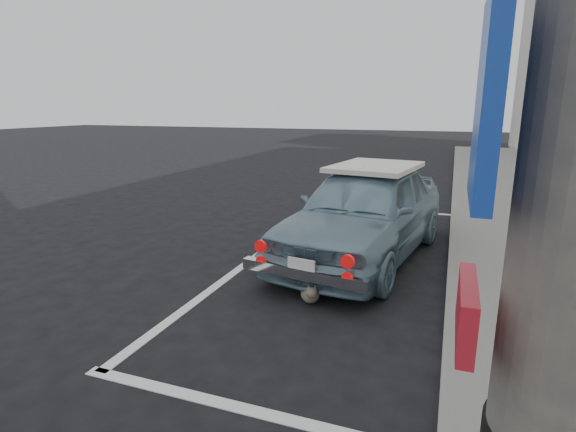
% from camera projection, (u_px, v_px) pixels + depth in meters
% --- Properties ---
extents(ground, '(80.00, 80.00, 0.00)m').
position_uv_depth(ground, '(223.00, 363.00, 3.93)').
color(ground, black).
rests_on(ground, ground).
extents(pline_rear, '(3.00, 0.12, 0.01)m').
position_uv_depth(pline_rear, '(251.00, 411.00, 3.31)').
color(pline_rear, silver).
rests_on(pline_rear, ground).
extents(pline_front, '(3.00, 0.12, 0.01)m').
position_uv_depth(pline_front, '(387.00, 210.00, 9.69)').
color(pline_front, silver).
rests_on(pline_front, ground).
extents(pline_side, '(0.12, 7.00, 0.01)m').
position_uv_depth(pline_side, '(264.00, 251.00, 6.97)').
color(pline_side, silver).
rests_on(pline_side, ground).
extents(retro_coupe, '(2.23, 4.23, 1.37)m').
position_uv_depth(retro_coupe, '(365.00, 211.00, 6.58)').
color(retro_coupe, '#7293A6').
rests_on(retro_coupe, ground).
extents(cat, '(0.34, 0.47, 0.26)m').
position_uv_depth(cat, '(310.00, 292.00, 5.12)').
color(cat, '#726457').
rests_on(cat, ground).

